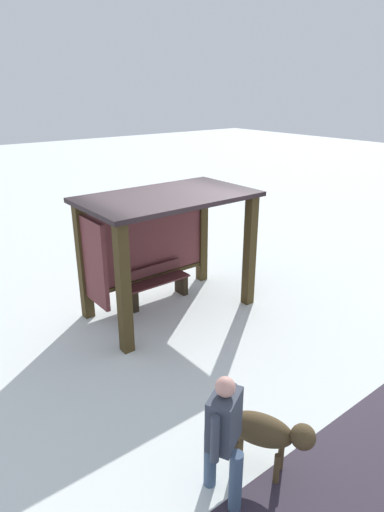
# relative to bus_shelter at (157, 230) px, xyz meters

# --- Properties ---
(ground_plane) EXTENTS (60.00, 60.00, 0.00)m
(ground_plane) POSITION_rel_bus_shelter_xyz_m (0.12, -0.23, -1.63)
(ground_plane) COLOR white
(bus_shelter) EXTENTS (3.19, 1.85, 2.34)m
(bus_shelter) POSITION_rel_bus_shelter_xyz_m (0.00, 0.00, 0.00)
(bus_shelter) COLOR #3D3018
(bus_shelter) RESTS_ON ground
(bench_left_inside) EXTENTS (1.42, 0.38, 0.75)m
(bench_left_inside) POSITION_rel_bus_shelter_xyz_m (0.12, 0.25, -1.27)
(bench_left_inside) COLOR #512728
(bench_left_inside) RESTS_ON ground
(person_walking) EXTENTS (0.57, 0.58, 1.54)m
(person_walking) POSITION_rel_bus_shelter_xyz_m (-1.90, -4.05, -0.74)
(person_walking) COLOR #394150
(person_walking) RESTS_ON ground
(dog) EXTENTS (0.69, 1.04, 0.79)m
(dog) POSITION_rel_bus_shelter_xyz_m (-1.30, -4.11, -1.06)
(dog) COLOR #4A3A22
(dog) RESTS_ON ground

